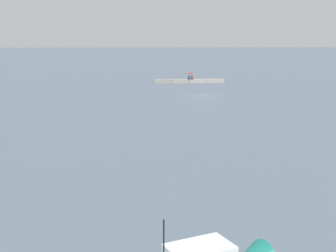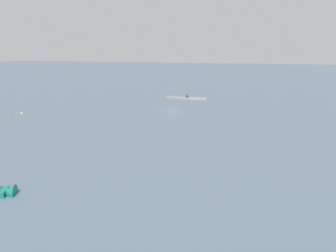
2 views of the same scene
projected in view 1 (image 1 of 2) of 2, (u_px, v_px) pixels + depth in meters
The scene contains 5 objects.
ground_plane at pixel (204, 95), 66.88m from camera, with size 500.00×500.00×0.00m, color slate.
seawall_pier at pixel (189, 81), 84.21m from camera, with size 12.42×1.40×0.61m.
person_seated_brown_left at pixel (192, 78), 84.01m from camera, with size 0.41×0.62×0.73m.
person_seated_blue_right at pixel (189, 78), 83.97m from camera, with size 0.41×0.62×0.73m.
umbrella_open_red at pixel (190, 73), 83.92m from camera, with size 1.13×1.13×1.25m.
Camera 1 is at (9.83, 65.95, 8.41)m, focal length 51.01 mm.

